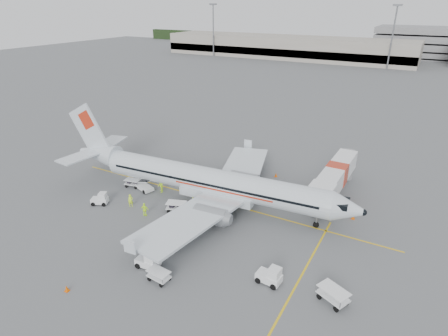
# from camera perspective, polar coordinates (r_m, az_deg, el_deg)

# --- Properties ---
(ground) EXTENTS (360.00, 360.00, 0.00)m
(ground) POSITION_cam_1_polar(r_m,az_deg,el_deg) (47.68, -1.17, -5.03)
(ground) COLOR #56595B
(stripe_lead) EXTENTS (44.00, 0.20, 0.01)m
(stripe_lead) POSITION_cam_1_polar(r_m,az_deg,el_deg) (47.68, -1.17, -5.03)
(stripe_lead) COLOR yellow
(stripe_lead) RESTS_ON ground
(stripe_cross) EXTENTS (0.20, 20.00, 0.01)m
(stripe_cross) POSITION_cam_1_polar(r_m,az_deg,el_deg) (36.98, 11.94, -15.38)
(stripe_cross) COLOR yellow
(stripe_cross) RESTS_ON ground
(terminal_west) EXTENTS (110.00, 22.00, 9.00)m
(terminal_west) POSITION_cam_1_polar(r_m,az_deg,el_deg) (177.80, 9.26, 17.75)
(terminal_west) COLOR gray
(terminal_west) RESTS_ON ground
(treeline) EXTENTS (300.00, 3.00, 6.00)m
(treeline) POSITION_cam_1_polar(r_m,az_deg,el_deg) (212.94, 24.33, 16.64)
(treeline) COLOR black
(treeline) RESTS_ON ground
(mast_west) EXTENTS (3.20, 1.20, 22.00)m
(mast_west) POSITION_cam_1_polar(r_m,az_deg,el_deg) (179.27, -1.64, 20.17)
(mast_west) COLOR slate
(mast_west) RESTS_ON ground
(mast_center) EXTENTS (3.20, 1.20, 22.00)m
(mast_center) POSITION_cam_1_polar(r_m,az_deg,el_deg) (155.24, 24.23, 17.60)
(mast_center) COLOR slate
(mast_center) RESTS_ON ground
(aircraft) EXTENTS (40.49, 32.84, 10.57)m
(aircraft) POSITION_cam_1_polar(r_m,az_deg,el_deg) (44.76, -1.88, 0.48)
(aircraft) COLOR silver
(aircraft) RESTS_ON ground
(jet_bridge) EXTENTS (3.38, 16.75, 4.39)m
(jet_bridge) POSITION_cam_1_polar(r_m,az_deg,el_deg) (49.95, 16.63, -1.86)
(jet_bridge) COLOR white
(jet_bridge) RESTS_ON ground
(belt_loader) EXTENTS (4.57, 2.90, 2.32)m
(belt_loader) POSITION_cam_1_polar(r_m,az_deg,el_deg) (51.11, -12.23, -2.04)
(belt_loader) COLOR white
(belt_loader) RESTS_ON ground
(tug_fore) EXTENTS (2.31, 1.43, 1.72)m
(tug_fore) POSITION_cam_1_polar(r_m,az_deg,el_deg) (34.97, 6.87, -15.83)
(tug_fore) COLOR white
(tug_fore) RESTS_ON ground
(tug_mid) EXTENTS (2.32, 1.45, 1.72)m
(tug_mid) POSITION_cam_1_polar(r_m,az_deg,el_deg) (37.13, -11.55, -13.47)
(tug_mid) COLOR white
(tug_mid) RESTS_ON ground
(tug_aft) EXTENTS (2.28, 1.90, 1.53)m
(tug_aft) POSITION_cam_1_polar(r_m,az_deg,el_deg) (49.13, -18.46, -4.43)
(tug_aft) COLOR white
(tug_aft) RESTS_ON ground
(cart_loaded_a) EXTENTS (2.27, 1.61, 1.08)m
(cart_loaded_a) POSITION_cam_1_polar(r_m,az_deg,el_deg) (52.45, -13.74, -2.25)
(cart_loaded_a) COLOR white
(cart_loaded_a) RESTS_ON ground
(cart_loaded_b) EXTENTS (2.65, 2.06, 1.22)m
(cart_loaded_b) POSITION_cam_1_polar(r_m,az_deg,el_deg) (45.51, -7.27, -5.89)
(cart_loaded_b) COLOR white
(cart_loaded_b) RESTS_ON ground
(cart_empty_a) EXTENTS (2.18, 1.41, 1.09)m
(cart_empty_a) POSITION_cam_1_polar(r_m,az_deg,el_deg) (35.59, -9.90, -15.88)
(cart_empty_a) COLOR white
(cart_empty_a) RESTS_ON ground
(cart_empty_b) EXTENTS (2.94, 2.43, 1.33)m
(cart_empty_b) POSITION_cam_1_polar(r_m,az_deg,el_deg) (34.31, 16.29, -18.16)
(cart_empty_b) COLOR white
(cart_empty_b) RESTS_ON ground
(cone_nose) EXTENTS (0.40, 0.40, 0.65)m
(cone_nose) POSITION_cam_1_polar(r_m,az_deg,el_deg) (46.30, 19.10, -7.00)
(cone_nose) COLOR #EB5701
(cone_nose) RESTS_ON ground
(cone_port) EXTENTS (0.39, 0.39, 0.63)m
(cone_port) POSITION_cam_1_polar(r_m,az_deg,el_deg) (54.41, 7.92, -1.03)
(cone_port) COLOR #EB5701
(cone_port) RESTS_ON ground
(cone_stbd) EXTENTS (0.38, 0.38, 0.62)m
(cone_stbd) POSITION_cam_1_polar(r_m,az_deg,el_deg) (36.90, -22.86, -16.53)
(cone_stbd) COLOR #EB5701
(cone_stbd) RESTS_ON ground
(crew_a) EXTENTS (0.70, 0.71, 1.64)m
(crew_a) POSITION_cam_1_polar(r_m,az_deg,el_deg) (47.44, -14.05, -4.85)
(crew_a) COLOR #BFEC22
(crew_a) RESTS_ON ground
(crew_b) EXTENTS (1.10, 1.11, 1.81)m
(crew_b) POSITION_cam_1_polar(r_m,az_deg,el_deg) (50.08, -9.66, -2.72)
(crew_b) COLOR #BFEC22
(crew_b) RESTS_ON ground
(crew_c) EXTENTS (0.92, 1.34, 1.90)m
(crew_c) POSITION_cam_1_polar(r_m,az_deg,el_deg) (46.45, -4.52, -4.61)
(crew_c) COLOR #BFEC22
(crew_c) RESTS_ON ground
(crew_d) EXTENTS (1.06, 0.66, 1.68)m
(crew_d) POSITION_cam_1_polar(r_m,az_deg,el_deg) (45.09, -11.99, -6.22)
(crew_d) COLOR #BFEC22
(crew_d) RESTS_ON ground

